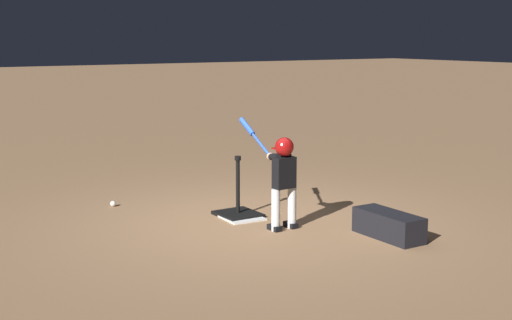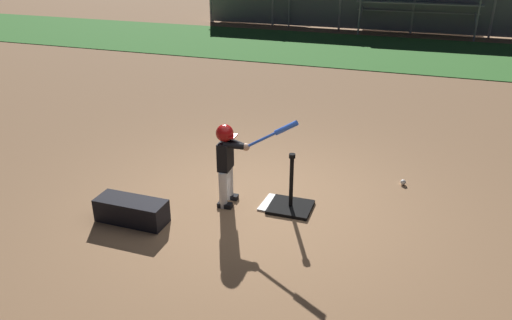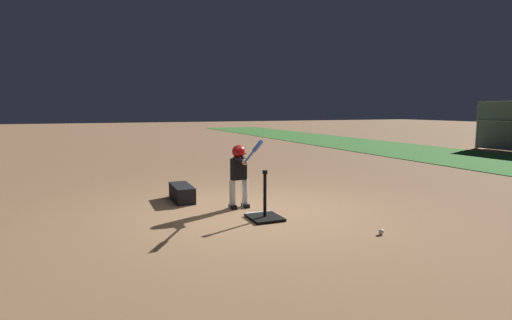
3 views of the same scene
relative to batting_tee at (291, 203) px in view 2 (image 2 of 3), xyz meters
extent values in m
plane|color=#99704C|center=(-0.39, -0.02, -0.08)|extent=(90.00, 90.00, 0.00)
cube|color=#3D7F33|center=(-0.39, 9.32, -0.07)|extent=(56.00, 4.58, 0.02)
cylinder|color=#9E9EA3|center=(-1.60, 12.56, 0.90)|extent=(0.08, 0.08, 1.97)
cylinder|color=#9E9EA3|center=(0.82, 12.56, 0.90)|extent=(0.08, 0.08, 1.97)
cylinder|color=#9E9EA3|center=(3.24, 12.56, 0.90)|extent=(0.08, 0.08, 1.97)
cube|color=slate|center=(-0.39, 12.56, 0.90)|extent=(12.09, 0.02, 1.89)
cube|color=white|center=(-0.14, 0.03, -0.07)|extent=(0.47, 0.47, 0.02)
cube|color=black|center=(0.00, 0.00, -0.06)|extent=(0.51, 0.46, 0.04)
cylinder|color=black|center=(0.00, 0.00, 0.28)|extent=(0.05, 0.05, 0.64)
cylinder|color=black|center=(0.00, 0.00, 0.63)|extent=(0.08, 0.08, 0.05)
cylinder|color=silver|center=(-0.80, 0.00, 0.15)|extent=(0.10, 0.10, 0.47)
cube|color=black|center=(-0.78, 0.00, -0.05)|extent=(0.18, 0.10, 0.06)
cylinder|color=silver|center=(-0.80, -0.23, 0.15)|extent=(0.10, 0.10, 0.47)
cube|color=black|center=(-0.78, -0.23, -0.05)|extent=(0.18, 0.10, 0.06)
cube|color=black|center=(-0.80, -0.12, 0.57)|extent=(0.14, 0.25, 0.35)
sphere|color=tan|center=(-0.80, -0.12, 0.85)|extent=(0.18, 0.18, 0.18)
sphere|color=maroon|center=(-0.80, -0.12, 0.86)|extent=(0.21, 0.21, 0.21)
cube|color=maroon|center=(-0.71, -0.11, 0.83)|extent=(0.11, 0.16, 0.01)
cylinder|color=black|center=(-0.67, -0.07, 0.73)|extent=(0.29, 0.14, 0.10)
cylinder|color=black|center=(-0.67, -0.15, 0.73)|extent=(0.29, 0.16, 0.10)
sphere|color=tan|center=(-0.54, -0.11, 0.71)|extent=(0.09, 0.09, 0.09)
cylinder|color=blue|center=(-0.24, -0.10, 0.89)|extent=(0.60, 0.05, 0.39)
cylinder|color=blue|center=(-0.06, -0.10, 1.01)|extent=(0.28, 0.07, 0.20)
cylinder|color=black|center=(-0.55, -0.11, 0.70)|extent=(0.04, 0.05, 0.05)
sphere|color=white|center=(1.27, 1.09, -0.05)|extent=(0.07, 0.07, 0.07)
cube|color=#93969E|center=(-4.78, 14.50, 0.21)|extent=(3.27, 0.39, 0.04)
cube|color=#93969E|center=(-4.77, 14.77, -0.04)|extent=(3.28, 0.45, 0.04)
cube|color=#93969E|center=(-4.82, 13.85, 0.50)|extent=(3.27, 0.39, 0.04)
cube|color=#93969E|center=(-4.80, 14.11, 0.25)|extent=(3.28, 0.45, 0.04)
cube|color=#93969E|center=(-4.84, 13.46, 0.54)|extent=(3.28, 0.45, 0.04)
cylinder|color=#93969E|center=(-3.27, 14.69, 0.07)|extent=(0.06, 0.06, 0.31)
cylinder|color=#93969E|center=(-3.38, 12.46, 0.51)|extent=(0.06, 0.06, 1.19)
cylinder|color=#93969E|center=(-3.32, 13.58, 0.67)|extent=(0.16, 2.25, 0.92)
cylinder|color=#93969E|center=(-6.27, 14.84, 0.07)|extent=(0.06, 0.06, 0.31)
cylinder|color=#93969E|center=(-6.38, 12.61, 0.51)|extent=(0.06, 0.06, 1.19)
cube|color=#93969E|center=(0.91, 13.55, 0.25)|extent=(3.88, 0.33, 0.04)
cube|color=#93969E|center=(0.91, 13.80, -0.04)|extent=(3.88, 0.39, 0.04)
cube|color=#93969E|center=(0.93, 12.94, 0.58)|extent=(3.88, 0.33, 0.04)
cube|color=#93969E|center=(0.93, 13.18, 0.29)|extent=(3.88, 0.39, 0.04)
cube|color=#93969E|center=(0.95, 12.32, 0.91)|extent=(3.88, 0.33, 0.04)
cube|color=#93969E|center=(0.94, 12.57, 0.62)|extent=(3.88, 0.39, 0.04)
cube|color=#93969E|center=(0.96, 11.96, 0.95)|extent=(3.88, 0.39, 0.04)
cylinder|color=#93969E|center=(2.69, 13.85, 0.09)|extent=(0.06, 0.06, 0.35)
cylinder|color=#93969E|center=(2.75, 11.76, 0.59)|extent=(0.06, 0.06, 1.35)
cylinder|color=#93969E|center=(2.72, 12.81, 0.77)|extent=(0.11, 2.11, 1.04)
cylinder|color=#93969E|center=(-0.87, 13.75, 0.09)|extent=(0.06, 0.06, 0.35)
cylinder|color=#93969E|center=(-0.81, 11.66, 0.59)|extent=(0.06, 0.06, 1.35)
cylinder|color=#93969E|center=(-0.84, 12.70, 0.77)|extent=(0.11, 2.11, 1.04)
cube|color=black|center=(-1.69, -0.87, 0.06)|extent=(0.84, 0.33, 0.28)
camera|label=1|loc=(-7.16, 4.36, 2.07)|focal=50.00mm
camera|label=2|loc=(1.29, -5.19, 3.02)|focal=35.00mm
camera|label=3|loc=(5.28, -2.37, 1.54)|focal=28.00mm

